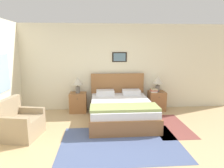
# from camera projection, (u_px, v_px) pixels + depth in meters

# --- Properties ---
(ground_plane) EXTENTS (16.00, 16.00, 0.00)m
(ground_plane) POSITION_uv_depth(u_px,v_px,m) (120.00, 153.00, 3.70)
(ground_plane) COLOR tan
(wall_back) EXTENTS (7.75, 0.09, 2.60)m
(wall_back) POSITION_uv_depth(u_px,v_px,m) (110.00, 67.00, 6.11)
(wall_back) COLOR beige
(wall_back) RESTS_ON ground_plane
(area_rug_main) EXTENTS (2.43, 1.68, 0.01)m
(area_rug_main) POSITION_uv_depth(u_px,v_px,m) (121.00, 143.00, 4.04)
(area_rug_main) COLOR #47567F
(area_rug_main) RESTS_ON ground_plane
(area_rug_bedside) EXTENTS (0.84, 1.56, 0.01)m
(area_rug_bedside) POSITION_uv_depth(u_px,v_px,m) (169.00, 126.00, 4.95)
(area_rug_bedside) COLOR brown
(area_rug_bedside) RESTS_ON ground_plane
(bed) EXTENTS (1.61, 2.01, 1.13)m
(bed) POSITION_uv_depth(u_px,v_px,m) (121.00, 110.00, 5.27)
(bed) COLOR #936038
(bed) RESTS_ON ground_plane
(armchair) EXTENTS (0.83, 0.90, 0.85)m
(armchair) POSITION_uv_depth(u_px,v_px,m) (20.00, 124.00, 4.30)
(armchair) COLOR #998466
(armchair) RESTS_ON ground_plane
(nightstand_near_window) EXTENTS (0.49, 0.44, 0.58)m
(nightstand_near_window) POSITION_uv_depth(u_px,v_px,m) (78.00, 102.00, 5.95)
(nightstand_near_window) COLOR #936038
(nightstand_near_window) RESTS_ON ground_plane
(nightstand_by_door) EXTENTS (0.49, 0.44, 0.58)m
(nightstand_by_door) POSITION_uv_depth(u_px,v_px,m) (157.00, 101.00, 6.12)
(nightstand_by_door) COLOR #936038
(nightstand_by_door) RESTS_ON ground_plane
(table_lamp_near_window) EXTENTS (0.30, 0.30, 0.48)m
(table_lamp_near_window) POSITION_uv_depth(u_px,v_px,m) (77.00, 82.00, 5.83)
(table_lamp_near_window) COLOR slate
(table_lamp_near_window) RESTS_ON nightstand_near_window
(table_lamp_by_door) EXTENTS (0.30, 0.30, 0.48)m
(table_lamp_by_door) POSITION_uv_depth(u_px,v_px,m) (158.00, 81.00, 6.00)
(table_lamp_by_door) COLOR slate
(table_lamp_by_door) RESTS_ON nightstand_by_door
(book_thick_bottom) EXTENTS (0.23, 0.30, 0.04)m
(book_thick_bottom) POSITION_uv_depth(u_px,v_px,m) (154.00, 91.00, 6.02)
(book_thick_bottom) COLOR silver
(book_thick_bottom) RESTS_ON nightstand_by_door
(book_hardcover_middle) EXTENTS (0.20, 0.21, 0.03)m
(book_hardcover_middle) POSITION_uv_depth(u_px,v_px,m) (154.00, 90.00, 6.01)
(book_hardcover_middle) COLOR #B7332D
(book_hardcover_middle) RESTS_ON book_thick_bottom
(book_novel_upper) EXTENTS (0.20, 0.27, 0.04)m
(book_novel_upper) POSITION_uv_depth(u_px,v_px,m) (154.00, 89.00, 6.00)
(book_novel_upper) COLOR beige
(book_novel_upper) RESTS_ON book_hardcover_middle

